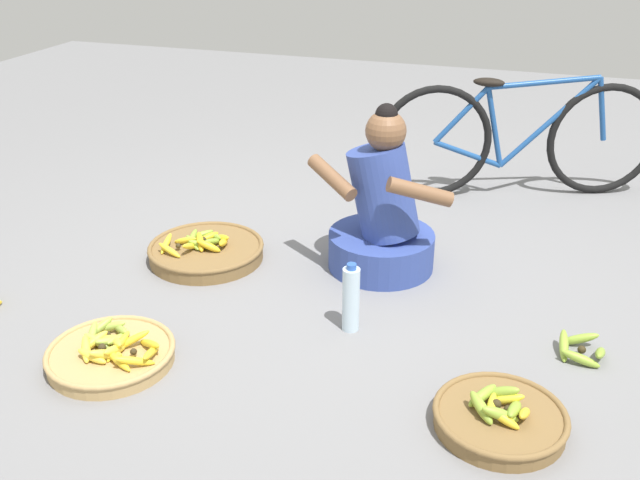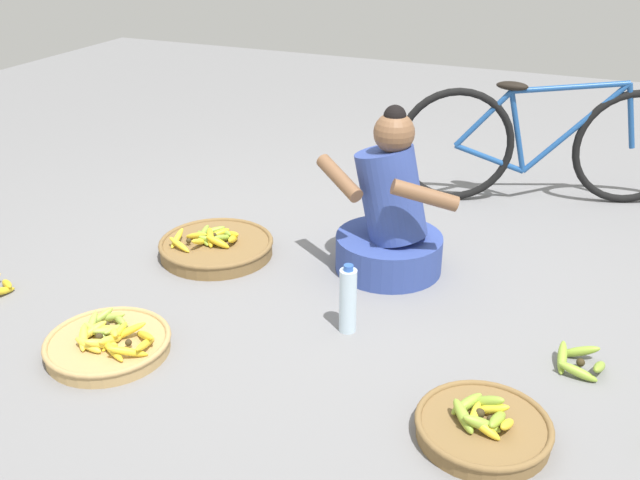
{
  "view_description": "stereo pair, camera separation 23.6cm",
  "coord_description": "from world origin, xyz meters",
  "px_view_note": "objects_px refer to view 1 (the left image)",
  "views": [
    {
      "loc": [
        0.87,
        -2.82,
        1.68
      ],
      "look_at": [
        0.0,
        -0.2,
        0.35
      ],
      "focal_mm": 40.61,
      "sensor_mm": 36.0,
      "label": 1
    },
    {
      "loc": [
        1.09,
        -2.74,
        1.68
      ],
      "look_at": [
        0.0,
        -0.2,
        0.35
      ],
      "focal_mm": 40.61,
      "sensor_mm": 36.0,
      "label": 2
    }
  ],
  "objects_px": {
    "water_bottle": "(351,299)",
    "banana_basket_near_bicycle": "(500,417)",
    "loose_bananas_mid_right": "(581,349)",
    "banana_basket_back_right": "(206,250)",
    "bicycle_leaning": "(519,138)",
    "banana_basket_front_center": "(111,353)",
    "vendor_woman_front": "(382,218)"
  },
  "relations": [
    {
      "from": "banana_basket_front_center",
      "to": "water_bottle",
      "type": "xyz_separation_m",
      "value": [
        0.83,
        0.53,
        0.1
      ]
    },
    {
      "from": "bicycle_leaning",
      "to": "vendor_woman_front",
      "type": "bearing_deg",
      "value": -114.5
    },
    {
      "from": "banana_basket_back_right",
      "to": "loose_bananas_mid_right",
      "type": "xyz_separation_m",
      "value": [
        1.81,
        -0.3,
        -0.01
      ]
    },
    {
      "from": "vendor_woman_front",
      "to": "banana_basket_near_bicycle",
      "type": "relative_size",
      "value": 1.77
    },
    {
      "from": "banana_basket_near_bicycle",
      "to": "banana_basket_back_right",
      "type": "distance_m",
      "value": 1.76
    },
    {
      "from": "banana_basket_back_right",
      "to": "banana_basket_near_bicycle",
      "type": "bearing_deg",
      "value": -28.65
    },
    {
      "from": "banana_basket_near_bicycle",
      "to": "water_bottle",
      "type": "bearing_deg",
      "value": 146.3
    },
    {
      "from": "banana_basket_front_center",
      "to": "banana_basket_near_bicycle",
      "type": "bearing_deg",
      "value": 3.36
    },
    {
      "from": "banana_basket_near_bicycle",
      "to": "banana_basket_front_center",
      "type": "xyz_separation_m",
      "value": [
        -1.49,
        -0.09,
        -0.0
      ]
    },
    {
      "from": "bicycle_leaning",
      "to": "banana_basket_front_center",
      "type": "height_order",
      "value": "bicycle_leaning"
    },
    {
      "from": "bicycle_leaning",
      "to": "banana_basket_near_bicycle",
      "type": "relative_size",
      "value": 3.44
    },
    {
      "from": "loose_bananas_mid_right",
      "to": "water_bottle",
      "type": "height_order",
      "value": "water_bottle"
    },
    {
      "from": "loose_bananas_mid_right",
      "to": "water_bottle",
      "type": "relative_size",
      "value": 0.63
    },
    {
      "from": "water_bottle",
      "to": "banana_basket_near_bicycle",
      "type": "bearing_deg",
      "value": -33.7
    },
    {
      "from": "bicycle_leaning",
      "to": "water_bottle",
      "type": "height_order",
      "value": "bicycle_leaning"
    },
    {
      "from": "water_bottle",
      "to": "bicycle_leaning",
      "type": "bearing_deg",
      "value": 73.61
    },
    {
      "from": "bicycle_leaning",
      "to": "water_bottle",
      "type": "xyz_separation_m",
      "value": [
        -0.52,
        -1.78,
        -0.21
      ]
    },
    {
      "from": "bicycle_leaning",
      "to": "banana_basket_near_bicycle",
      "type": "xyz_separation_m",
      "value": [
        0.14,
        -2.23,
        -0.31
      ]
    },
    {
      "from": "banana_basket_back_right",
      "to": "loose_bananas_mid_right",
      "type": "height_order",
      "value": "banana_basket_back_right"
    },
    {
      "from": "bicycle_leaning",
      "to": "loose_bananas_mid_right",
      "type": "bearing_deg",
      "value": -76.43
    },
    {
      "from": "bicycle_leaning",
      "to": "banana_basket_front_center",
      "type": "xyz_separation_m",
      "value": [
        -1.35,
        -2.32,
        -0.31
      ]
    },
    {
      "from": "vendor_woman_front",
      "to": "banana_basket_front_center",
      "type": "xyz_separation_m",
      "value": [
        -0.81,
        -1.13,
        -0.22
      ]
    },
    {
      "from": "vendor_woman_front",
      "to": "bicycle_leaning",
      "type": "distance_m",
      "value": 1.31
    },
    {
      "from": "banana_basket_near_bicycle",
      "to": "loose_bananas_mid_right",
      "type": "height_order",
      "value": "banana_basket_near_bicycle"
    },
    {
      "from": "banana_basket_front_center",
      "to": "banana_basket_back_right",
      "type": "bearing_deg",
      "value": 93.02
    },
    {
      "from": "water_bottle",
      "to": "loose_bananas_mid_right",
      "type": "bearing_deg",
      "value": 5.83
    },
    {
      "from": "water_bottle",
      "to": "vendor_woman_front",
      "type": "bearing_deg",
      "value": 91.68
    },
    {
      "from": "vendor_woman_front",
      "to": "loose_bananas_mid_right",
      "type": "relative_size",
      "value": 4.22
    },
    {
      "from": "bicycle_leaning",
      "to": "banana_basket_back_right",
      "type": "height_order",
      "value": "bicycle_leaning"
    },
    {
      "from": "banana_basket_back_right",
      "to": "bicycle_leaning",
      "type": "bearing_deg",
      "value": 44.67
    },
    {
      "from": "banana_basket_near_bicycle",
      "to": "banana_basket_back_right",
      "type": "bearing_deg",
      "value": 151.35
    },
    {
      "from": "vendor_woman_front",
      "to": "banana_basket_near_bicycle",
      "type": "distance_m",
      "value": 1.26
    }
  ]
}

